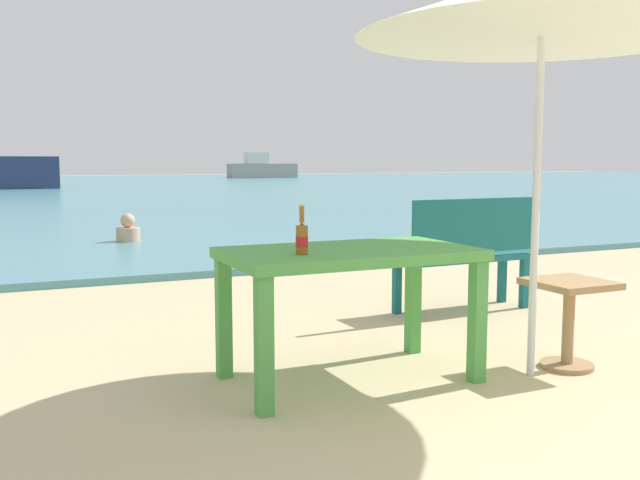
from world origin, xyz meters
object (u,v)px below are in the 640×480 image
Objects in this scene: picnic_table_green at (349,268)px; swimmer_person at (128,230)px; beer_bottle_amber at (302,237)px; bench_teal_center at (468,248)px; side_table_wood at (569,311)px; patio_umbrella at (543,4)px; boat_barge at (262,169)px.

picnic_table_green is 6.94m from swimmer_person.
swimmer_person is (-0.10, 6.93, -0.41)m from picnic_table_green.
picnic_table_green is at bearing 19.68° from beer_bottle_amber.
beer_bottle_amber is 0.22× the size of bench_teal_center.
side_table_wood is 7.42m from swimmer_person.
patio_umbrella is at bearing -81.36° from swimmer_person.
picnic_table_green reaches higher than side_table_wood.
bench_teal_center is 42.85m from boat_barge.
picnic_table_green is at bearing -109.14° from boat_barge.
swimmer_person is at bearing 90.85° from picnic_table_green.
beer_bottle_amber is 0.06× the size of boat_barge.
patio_umbrella reaches higher than bench_teal_center.
picnic_table_green is 1.82m from patio_umbrella.
side_table_wood reaches higher than swimmer_person.
patio_umbrella is at bearing -20.28° from picnic_table_green.
swimmer_person is at bearing 88.04° from beer_bottle_amber.
boat_barge is (13.59, 42.43, -1.42)m from patio_umbrella.
patio_umbrella is (1.01, -0.37, 1.47)m from picnic_table_green.
bench_teal_center is 6.02m from swimmer_person.
boat_barge reaches higher than picnic_table_green.
side_table_wood is 1.61m from bench_teal_center.
beer_bottle_amber is 0.49× the size of side_table_wood.
bench_teal_center is at bearing 66.15° from patio_umbrella.
patio_umbrella reaches higher than beer_bottle_amber.
beer_bottle_amber reaches higher than side_table_wood.
boat_barge reaches higher than bench_teal_center.
bench_teal_center reaches higher than picnic_table_green.
patio_umbrella is 44.58m from boat_barge.
bench_teal_center reaches higher than swimmer_person.
picnic_table_green is 2.09m from bench_teal_center.
picnic_table_green is at bearing 159.72° from patio_umbrella.
side_table_wood is (1.65, -0.23, -0.50)m from beer_bottle_amber.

